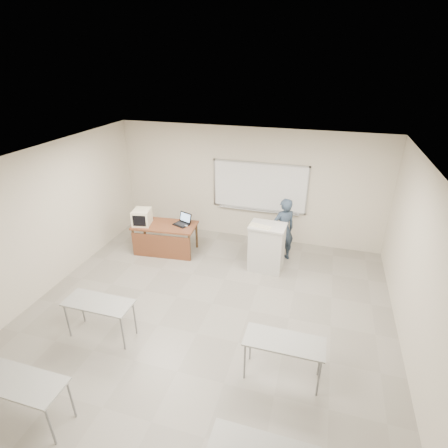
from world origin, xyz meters
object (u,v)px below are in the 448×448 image
(laptop, at_px, (182,222))
(mouse, at_px, (186,226))
(keyboard, at_px, (260,226))
(whiteboard, at_px, (259,187))
(presenter, at_px, (283,230))
(podium, at_px, (267,247))
(crt_monitor, at_px, (142,217))
(instructor_desk, at_px, (163,233))

(laptop, distance_m, mouse, 0.19)
(laptop, xyz_separation_m, keyboard, (2.05, -0.38, 0.34))
(whiteboard, height_order, presenter, whiteboard)
(podium, xyz_separation_m, laptop, (-2.20, 0.26, 0.24))
(laptop, relative_size, presenter, 0.23)
(keyboard, height_order, presenter, presenter)
(laptop, bearing_deg, whiteboard, 56.54)
(whiteboard, height_order, mouse, whiteboard)
(crt_monitor, bearing_deg, mouse, -2.30)
(whiteboard, distance_m, podium, 1.80)
(instructor_desk, relative_size, laptop, 4.25)
(whiteboard, distance_m, crt_monitor, 3.09)
(laptop, height_order, keyboard, keyboard)
(presenter, bearing_deg, instructor_desk, -26.28)
(podium, height_order, keyboard, keyboard)
(podium, height_order, presenter, presenter)
(mouse, bearing_deg, crt_monitor, -160.83)
(crt_monitor, relative_size, presenter, 0.29)
(laptop, distance_m, presenter, 2.51)
(instructor_desk, xyz_separation_m, mouse, (0.55, 0.16, 0.21))
(mouse, bearing_deg, laptop, 154.26)
(instructor_desk, distance_m, mouse, 0.61)
(mouse, height_order, presenter, presenter)
(crt_monitor, bearing_deg, instructor_desk, -10.02)
(whiteboard, xyz_separation_m, presenter, (0.79, -0.93, -0.68))
(instructor_desk, height_order, keyboard, keyboard)
(whiteboard, height_order, keyboard, whiteboard)
(laptop, height_order, mouse, laptop)
(podium, bearing_deg, whiteboard, 111.20)
(podium, height_order, mouse, podium)
(keyboard, bearing_deg, presenter, 69.41)
(crt_monitor, xyz_separation_m, mouse, (1.10, 0.17, -0.17))
(laptop, relative_size, mouse, 3.96)
(instructor_desk, bearing_deg, laptop, 28.75)
(podium, xyz_separation_m, keyboard, (-0.15, -0.12, 0.58))
(whiteboard, xyz_separation_m, podium, (0.50, -1.47, -0.91))
(crt_monitor, height_order, keyboard, keyboard)
(instructor_desk, relative_size, mouse, 16.80)
(instructor_desk, relative_size, podium, 1.38)
(whiteboard, relative_size, crt_monitor, 5.27)
(instructor_desk, distance_m, presenter, 2.95)
(laptop, bearing_deg, mouse, -14.78)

